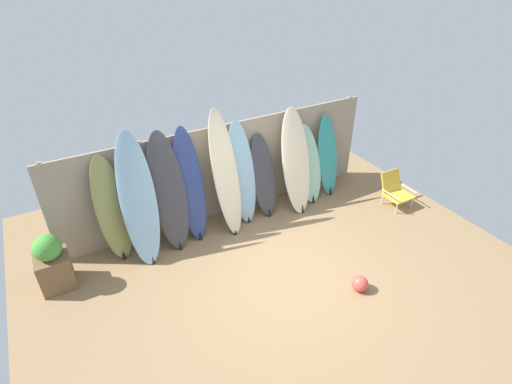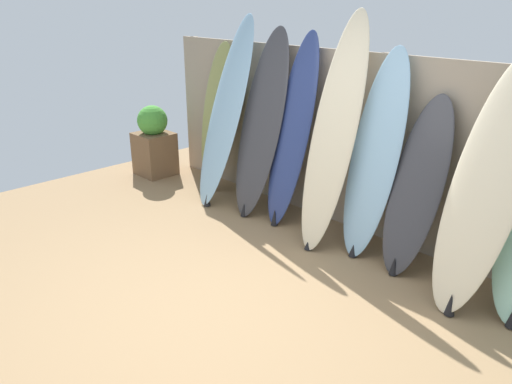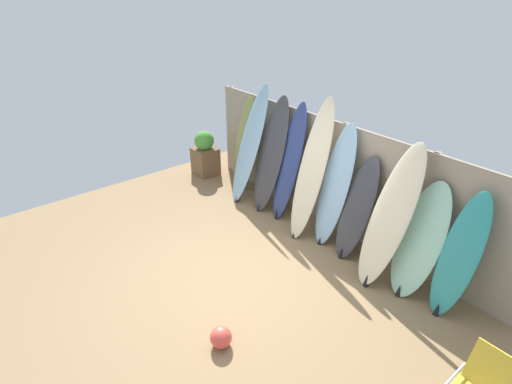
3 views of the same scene
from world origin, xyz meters
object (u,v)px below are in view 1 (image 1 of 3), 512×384
(surfboard_charcoal_6, at_px, (264,177))
(beach_chair, at_px, (395,189))
(surfboard_cream_4, at_px, (226,174))
(surfboard_cream_7, at_px, (296,162))
(surfboard_olive_0, at_px, (112,210))
(planter_box, at_px, (53,263))
(surfboard_navy_3, at_px, (191,186))
(surfboard_skyblue_5, at_px, (242,174))
(surfboard_charcoal_2, at_px, (169,193))
(surfboard_seafoam_8, at_px, (308,165))
(surfboard_teal_9, at_px, (328,157))
(surfboard_skyblue_1, at_px, (138,201))
(beach_ball, at_px, (360,283))

(surfboard_charcoal_6, relative_size, beach_chair, 2.37)
(surfboard_cream_4, bearing_deg, surfboard_cream_7, -1.40)
(surfboard_charcoal_6, xyz_separation_m, beach_chair, (2.39, -1.06, -0.43))
(surfboard_olive_0, height_order, planter_box, surfboard_olive_0)
(surfboard_navy_3, distance_m, surfboard_skyblue_5, 0.99)
(surfboard_cream_4, bearing_deg, surfboard_charcoal_2, 177.17)
(surfboard_seafoam_8, distance_m, planter_box, 4.76)
(surfboard_skyblue_5, relative_size, beach_chair, 2.93)
(surfboard_seafoam_8, height_order, surfboard_teal_9, surfboard_teal_9)
(surfboard_olive_0, relative_size, surfboard_teal_9, 1.11)
(surfboard_skyblue_1, relative_size, surfboard_cream_4, 0.97)
(beach_chair, height_order, beach_ball, beach_chair)
(beach_chair, bearing_deg, surfboard_cream_7, 140.28)
(surfboard_navy_3, distance_m, surfboard_seafoam_8, 2.45)
(surfboard_cream_4, height_order, beach_chair, surfboard_cream_4)
(surfboard_skyblue_5, bearing_deg, beach_ball, -75.80)
(surfboard_cream_4, xyz_separation_m, surfboard_skyblue_5, (0.38, 0.12, -0.15))
(surfboard_navy_3, xyz_separation_m, beach_chair, (3.82, -1.06, -0.65))
(beach_chair, bearing_deg, planter_box, 159.83)
(surfboard_charcoal_6, bearing_deg, surfboard_skyblue_1, -177.15)
(surfboard_skyblue_1, xyz_separation_m, planter_box, (-1.40, -0.09, -0.61))
(surfboard_navy_3, bearing_deg, surfboard_charcoal_6, 0.02)
(surfboard_skyblue_5, bearing_deg, surfboard_cream_4, -162.83)
(surfboard_skyblue_5, xyz_separation_m, beach_chair, (2.83, -1.08, -0.61))
(beach_chair, height_order, planter_box, planter_box)
(surfboard_cream_7, bearing_deg, beach_chair, -27.52)
(surfboard_seafoam_8, bearing_deg, surfboard_navy_3, 179.61)
(surfboard_teal_9, xyz_separation_m, beach_ball, (-1.30, -2.54, -0.67))
(surfboard_olive_0, relative_size, planter_box, 1.90)
(planter_box, bearing_deg, surfboard_navy_3, 5.05)
(surfboard_cream_7, xyz_separation_m, surfboard_teal_9, (0.88, 0.14, -0.17))
(surfboard_charcoal_2, height_order, surfboard_skyblue_5, surfboard_charcoal_2)
(surfboard_navy_3, bearing_deg, beach_ball, -57.19)
(surfboard_charcoal_6, xyz_separation_m, surfboard_teal_9, (1.50, -0.00, 0.04))
(surfboard_teal_9, bearing_deg, surfboard_navy_3, -180.00)
(beach_ball, bearing_deg, surfboard_olive_0, 138.27)
(surfboard_skyblue_1, bearing_deg, surfboard_charcoal_6, 2.85)
(surfboard_skyblue_1, bearing_deg, surfboard_cream_7, -0.45)
(surfboard_skyblue_5, bearing_deg, surfboard_charcoal_2, -177.19)
(surfboard_charcoal_2, xyz_separation_m, surfboard_charcoal_6, (1.83, 0.05, -0.24))
(surfboard_navy_3, relative_size, surfboard_charcoal_6, 1.29)
(surfboard_charcoal_2, bearing_deg, surfboard_seafoam_8, 0.76)
(surfboard_skyblue_5, bearing_deg, planter_box, -176.22)
(surfboard_seafoam_8, xyz_separation_m, surfboard_teal_9, (0.49, 0.02, 0.04))
(surfboard_teal_9, distance_m, beach_ball, 2.92)
(surfboard_seafoam_8, xyz_separation_m, beach_ball, (-0.80, -2.52, -0.63))
(surfboard_skyblue_1, relative_size, planter_box, 2.24)
(surfboard_cream_7, relative_size, surfboard_seafoam_8, 1.28)
(surfboard_cream_4, distance_m, surfboard_charcoal_6, 0.90)
(surfboard_navy_3, relative_size, planter_box, 2.10)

